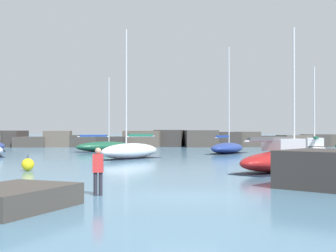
# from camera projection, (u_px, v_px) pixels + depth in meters

# --- Properties ---
(ground_plane) EXTENTS (600.00, 600.00, 0.00)m
(ground_plane) POSITION_uv_depth(u_px,v_px,m) (185.00, 198.00, 15.92)
(ground_plane) COLOR teal
(open_sea_beyond) EXTENTS (400.00, 116.00, 0.01)m
(open_sea_beyond) POSITION_uv_depth(u_px,v_px,m) (158.00, 139.00, 126.20)
(open_sea_beyond) COLOR teal
(open_sea_beyond) RESTS_ON ground
(breakwater_jetty) EXTENTS (71.34, 6.69, 2.39)m
(breakwater_jetty) POSITION_uv_depth(u_px,v_px,m) (156.00, 140.00, 66.22)
(breakwater_jetty) COLOR brown
(breakwater_jetty) RESTS_ON ground
(foreground_rocks) EXTENTS (19.60, 9.44, 1.50)m
(foreground_rocks) POSITION_uv_depth(u_px,v_px,m) (225.00, 179.00, 16.60)
(foreground_rocks) COLOR #383330
(foreground_rocks) RESTS_ON ground
(sailboat_moored_0) EXTENTS (5.37, 5.84, 10.41)m
(sailboat_moored_0) POSITION_uv_depth(u_px,v_px,m) (130.00, 150.00, 37.77)
(sailboat_moored_0) COLOR white
(sailboat_moored_0) RESTS_ON ground
(sailboat_moored_2) EXTENTS (6.63, 5.02, 8.10)m
(sailboat_moored_2) POSITION_uv_depth(u_px,v_px,m) (105.00, 146.00, 50.69)
(sailboat_moored_2) COLOR #195138
(sailboat_moored_2) RESTS_ON ground
(sailboat_moored_3) EXTENTS (3.67, 6.14, 7.42)m
(sailboat_moored_3) POSITION_uv_depth(u_px,v_px,m) (315.00, 151.00, 37.22)
(sailboat_moored_3) COLOR white
(sailboat_moored_3) RESTS_ON ground
(sailboat_moored_6) EXTENTS (7.66, 7.03, 8.17)m
(sailboat_moored_6) POSITION_uv_depth(u_px,v_px,m) (288.00, 159.00, 26.15)
(sailboat_moored_6) COLOR maroon
(sailboat_moored_6) RESTS_ON ground
(sailboat_moored_9) EXTENTS (5.18, 6.57, 10.74)m
(sailboat_moored_9) POSITION_uv_depth(u_px,v_px,m) (227.00, 148.00, 46.61)
(sailboat_moored_9) COLOR navy
(sailboat_moored_9) RESTS_ON ground
(mooring_buoy_orange_near) EXTENTS (0.71, 0.71, 0.91)m
(mooring_buoy_orange_near) POSITION_uv_depth(u_px,v_px,m) (28.00, 165.00, 26.54)
(mooring_buoy_orange_near) COLOR yellow
(mooring_buoy_orange_near) RESTS_ON ground
(person_on_rocks) EXTENTS (0.36, 0.22, 1.68)m
(person_on_rocks) POSITION_uv_depth(u_px,v_px,m) (98.00, 169.00, 16.42)
(person_on_rocks) COLOR #282833
(person_on_rocks) RESTS_ON ground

